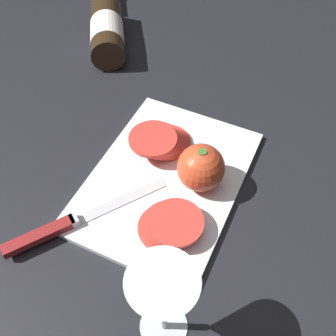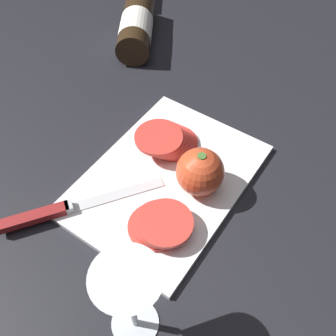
{
  "view_description": "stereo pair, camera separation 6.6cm",
  "coord_description": "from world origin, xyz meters",
  "px_view_note": "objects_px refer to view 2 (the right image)",
  "views": [
    {
      "loc": [
        -0.29,
        -0.18,
        0.56
      ],
      "look_at": [
        0.09,
        -0.0,
        0.04
      ],
      "focal_mm": 42.0,
      "sensor_mm": 36.0,
      "label": 1
    },
    {
      "loc": [
        -0.25,
        -0.24,
        0.56
      ],
      "look_at": [
        0.09,
        -0.0,
        0.04
      ],
      "focal_mm": 42.0,
      "sensor_mm": 36.0,
      "label": 2
    }
  ],
  "objects_px": {
    "wine_glass": "(129,295)",
    "tomato_slice_stack_near": "(167,140)",
    "tomato_slice_stack_far": "(161,223)",
    "whole_tomato": "(200,172)",
    "knife": "(50,213)",
    "wine_bottle": "(137,24)"
  },
  "relations": [
    {
      "from": "knife",
      "to": "tomato_slice_stack_near",
      "type": "height_order",
      "value": "tomato_slice_stack_near"
    },
    {
      "from": "whole_tomato",
      "to": "tomato_slice_stack_far",
      "type": "height_order",
      "value": "whole_tomato"
    },
    {
      "from": "tomato_slice_stack_near",
      "to": "wine_glass",
      "type": "bearing_deg",
      "value": -153.47
    },
    {
      "from": "wine_bottle",
      "to": "tomato_slice_stack_far",
      "type": "xyz_separation_m",
      "value": [
        -0.41,
        -0.36,
        -0.01
      ]
    },
    {
      "from": "knife",
      "to": "tomato_slice_stack_far",
      "type": "bearing_deg",
      "value": -27.71
    },
    {
      "from": "wine_bottle",
      "to": "knife",
      "type": "relative_size",
      "value": 1.27
    },
    {
      "from": "wine_glass",
      "to": "tomato_slice_stack_near",
      "type": "height_order",
      "value": "wine_glass"
    },
    {
      "from": "wine_bottle",
      "to": "knife",
      "type": "distance_m",
      "value": 0.53
    },
    {
      "from": "wine_glass",
      "to": "whole_tomato",
      "type": "height_order",
      "value": "wine_glass"
    },
    {
      "from": "wine_glass",
      "to": "whole_tomato",
      "type": "relative_size",
      "value": 1.93
    },
    {
      "from": "whole_tomato",
      "to": "knife",
      "type": "relative_size",
      "value": 0.34
    },
    {
      "from": "wine_glass",
      "to": "tomato_slice_stack_near",
      "type": "bearing_deg",
      "value": 26.53
    },
    {
      "from": "wine_bottle",
      "to": "whole_tomato",
      "type": "bearing_deg",
      "value": -130.04
    },
    {
      "from": "tomato_slice_stack_far",
      "to": "whole_tomato",
      "type": "bearing_deg",
      "value": -3.55
    },
    {
      "from": "whole_tomato",
      "to": "wine_glass",
      "type": "bearing_deg",
      "value": -169.08
    },
    {
      "from": "knife",
      "to": "tomato_slice_stack_near",
      "type": "xyz_separation_m",
      "value": [
        0.23,
        -0.07,
        0.01
      ]
    },
    {
      "from": "wine_glass",
      "to": "tomato_slice_stack_near",
      "type": "xyz_separation_m",
      "value": [
        0.29,
        0.14,
        -0.08
      ]
    },
    {
      "from": "wine_bottle",
      "to": "whole_tomato",
      "type": "distance_m",
      "value": 0.47
    },
    {
      "from": "tomato_slice_stack_near",
      "to": "knife",
      "type": "bearing_deg",
      "value": 162.24
    },
    {
      "from": "wine_bottle",
      "to": "tomato_slice_stack_near",
      "type": "height_order",
      "value": "wine_bottle"
    },
    {
      "from": "tomato_slice_stack_far",
      "to": "wine_bottle",
      "type": "bearing_deg",
      "value": 41.15
    },
    {
      "from": "whole_tomato",
      "to": "knife",
      "type": "bearing_deg",
      "value": 137.58
    }
  ]
}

